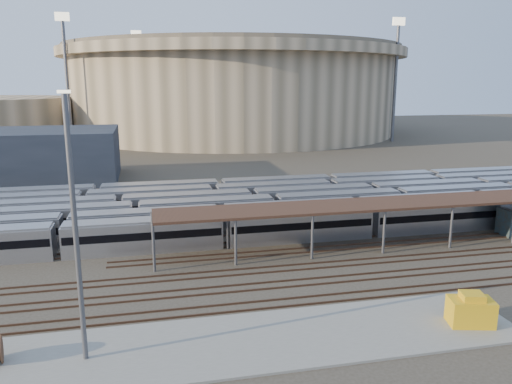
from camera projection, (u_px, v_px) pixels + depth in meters
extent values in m
plane|color=#383026|center=(233.00, 270.00, 52.24)|extent=(420.00, 420.00, 0.00)
cube|color=gray|center=(201.00, 347.00, 36.87)|extent=(50.00, 9.00, 0.20)
cube|color=#B8B7BC|center=(225.00, 231.00, 59.56)|extent=(112.00, 2.90, 3.60)
cube|color=#B8B7BC|center=(221.00, 221.00, 63.61)|extent=(112.00, 2.90, 3.60)
cube|color=#B8B7BC|center=(275.00, 210.00, 69.33)|extent=(112.00, 2.90, 3.60)
cube|color=#B8B7BC|center=(252.00, 203.00, 72.85)|extent=(112.00, 2.90, 3.60)
cube|color=#B8B7BC|center=(214.00, 199.00, 75.78)|extent=(112.00, 2.90, 3.60)
cube|color=#B8B7BC|center=(220.00, 192.00, 80.11)|extent=(112.00, 2.90, 3.60)
cylinder|color=#545459|center=(154.00, 248.00, 51.24)|extent=(0.30, 0.30, 5.00)
cylinder|color=#545459|center=(153.00, 233.00, 56.39)|extent=(0.30, 0.30, 5.00)
cylinder|color=#545459|center=(236.00, 243.00, 53.05)|extent=(0.30, 0.30, 5.00)
cylinder|color=#545459|center=(227.00, 228.00, 58.20)|extent=(0.30, 0.30, 5.00)
cylinder|color=#545459|center=(312.00, 237.00, 54.86)|extent=(0.30, 0.30, 5.00)
cylinder|color=#545459|center=(298.00, 224.00, 60.01)|extent=(0.30, 0.30, 5.00)
cylinder|color=#545459|center=(384.00, 232.00, 56.68)|extent=(0.30, 0.30, 5.00)
cylinder|color=#545459|center=(364.00, 220.00, 61.82)|extent=(0.30, 0.30, 5.00)
cylinder|color=#545459|center=(451.00, 228.00, 58.49)|extent=(0.30, 0.30, 5.00)
cylinder|color=#545459|center=(426.00, 216.00, 63.63)|extent=(0.30, 0.30, 5.00)
cylinder|color=#545459|center=(485.00, 212.00, 65.44)|extent=(0.30, 0.30, 5.00)
cube|color=#321F14|center=(408.00, 202.00, 59.57)|extent=(60.00, 6.00, 0.30)
cube|color=#4C3323|center=(236.00, 275.00, 50.56)|extent=(170.00, 0.12, 0.18)
cube|color=#4C3323|center=(233.00, 270.00, 51.98)|extent=(170.00, 0.12, 0.18)
cube|color=#4C3323|center=(243.00, 291.00, 46.74)|extent=(170.00, 0.12, 0.18)
cube|color=#4C3323|center=(240.00, 285.00, 48.17)|extent=(170.00, 0.12, 0.18)
cube|color=#4C3323|center=(252.00, 310.00, 42.93)|extent=(170.00, 0.12, 0.18)
cube|color=#4C3323|center=(249.00, 302.00, 44.36)|extent=(170.00, 0.12, 0.18)
cylinder|color=tan|center=(234.00, 95.00, 187.82)|extent=(116.00, 116.00, 28.00)
cylinder|color=tan|center=(233.00, 52.00, 184.42)|extent=(124.00, 124.00, 3.00)
cylinder|color=brown|center=(233.00, 46.00, 183.93)|extent=(120.00, 120.00, 1.50)
cube|color=#1E232D|center=(5.00, 157.00, 96.14)|extent=(42.00, 20.00, 10.00)
cylinder|color=#545459|center=(68.00, 85.00, 146.75)|extent=(1.00, 1.00, 36.00)
cube|color=#FFF2CC|center=(62.00, 17.00, 142.54)|extent=(4.00, 0.60, 2.40)
cylinder|color=#545459|center=(395.00, 85.00, 158.35)|extent=(1.00, 1.00, 36.00)
cube|color=#FFF2CC|center=(399.00, 21.00, 154.14)|extent=(4.00, 0.60, 2.40)
cylinder|color=#545459|center=(139.00, 84.00, 198.60)|extent=(1.00, 1.00, 36.00)
cube|color=#FFF2CC|center=(136.00, 34.00, 194.40)|extent=(4.00, 0.60, 2.40)
cylinder|color=#545459|center=(76.00, 234.00, 33.23)|extent=(0.36, 0.36, 18.40)
cube|color=#FFF2CC|center=(64.00, 92.00, 31.19)|extent=(0.80, 0.31, 0.20)
cube|color=gold|center=(471.00, 312.00, 39.96)|extent=(3.83, 2.91, 2.13)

